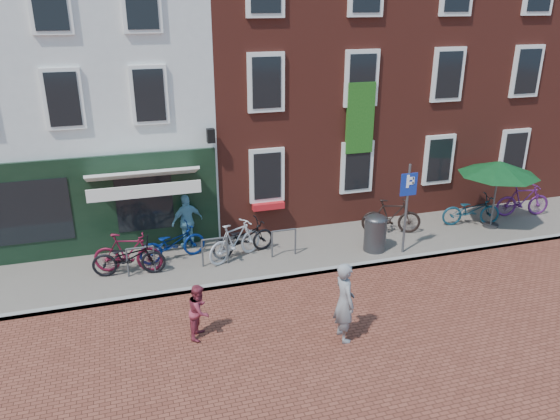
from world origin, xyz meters
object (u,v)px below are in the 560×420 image
object	(u,v)px
bicycle_7	(523,200)
parasol	(499,165)
cafe_person	(187,221)
bicycle_1	(128,253)
bicycle_5	(391,216)
bicycle_3	(235,241)
boy	(199,311)
woman	(344,302)
bicycle_2	(172,243)
bicycle_6	(471,210)
bicycle_4	(243,238)
parking_sign	(407,197)
bicycle_0	(129,257)
litter_bin	(375,231)

from	to	relation	value
bicycle_7	parasol	bearing A→B (deg)	118.37
cafe_person	bicycle_1	size ratio (longest dim) A/B	0.88
bicycle_5	bicycle_7	world-z (taller)	same
parasol	cafe_person	world-z (taller)	parasol
parasol	bicycle_1	distance (m)	11.53
parasol	bicycle_3	bearing A→B (deg)	179.27
boy	bicycle_7	distance (m)	12.23
bicycle_1	bicycle_7	distance (m)	13.04
woman	parasol	bearing A→B (deg)	-59.68
woman	boy	xyz separation A→B (m)	(-3.01, 1.01, -0.29)
bicycle_2	bicycle_6	distance (m)	9.65
bicycle_4	bicycle_5	bearing A→B (deg)	-100.98
bicycle_5	parasol	bearing A→B (deg)	-79.90
bicycle_4	boy	bearing A→B (deg)	140.26
parking_sign	parasol	world-z (taller)	parking_sign
parking_sign	bicycle_3	xyz separation A→B (m)	(-4.79, 1.00, -1.16)
bicycle_2	bicycle_5	distance (m)	6.82
cafe_person	bicycle_0	xyz separation A→B (m)	(-1.76, -1.29, -0.32)
parking_sign	woman	bearing A→B (deg)	-134.79
boy	bicycle_1	world-z (taller)	boy
bicycle_5	bicycle_6	xyz separation A→B (m)	(2.83, -0.14, -0.06)
bicycle_2	litter_bin	bearing A→B (deg)	-114.12
parasol	bicycle_7	world-z (taller)	parasol
litter_bin	bicycle_3	distance (m)	4.10
bicycle_6	litter_bin	bearing A→B (deg)	114.30
litter_bin	bicycle_7	xyz separation A→B (m)	(6.04, 1.03, -0.06)
parking_sign	cafe_person	size ratio (longest dim) A/B	1.62
boy	bicycle_2	distance (m)	3.84
bicycle_0	bicycle_7	size ratio (longest dim) A/B	1.03
bicycle_5	bicycle_7	xyz separation A→B (m)	(4.99, 0.02, 0.00)
woman	bicycle_6	distance (m)	7.95
woman	bicycle_5	xyz separation A→B (m)	(3.65, 4.74, -0.26)
parking_sign	bicycle_7	xyz separation A→B (m)	(5.31, 1.41, -1.16)
parasol	bicycle_6	distance (m)	1.70
parasol	boy	size ratio (longest dim) A/B	1.96
bicycle_3	bicycle_0	bearing A→B (deg)	64.60
parasol	bicycle_2	xyz separation A→B (m)	(-10.20, 0.60, -1.57)
bicycle_0	bicycle_6	bearing A→B (deg)	-80.26
bicycle_3	bicycle_5	distance (m)	5.12
bicycle_2	bicycle_7	size ratio (longest dim) A/B	1.03
bicycle_5	bicycle_2	bearing A→B (deg)	107.48
woman	cafe_person	bearing A→B (deg)	24.56
woman	bicycle_2	bearing A→B (deg)	32.36
boy	bicycle_6	distance (m)	10.14
bicycle_6	parasol	bearing A→B (deg)	-110.27
cafe_person	bicycle_1	world-z (taller)	cafe_person
parking_sign	woman	xyz separation A→B (m)	(-3.33, -3.35, -0.90)
parking_sign	parasol	size ratio (longest dim) A/B	1.08
boy	bicycle_7	world-z (taller)	boy
woman	bicycle_2	xyz separation A→B (m)	(-3.17, 4.84, -0.32)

